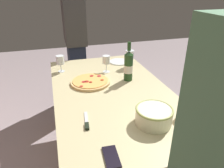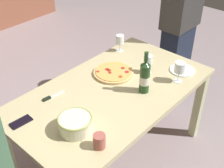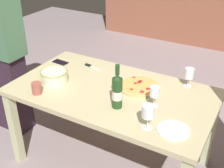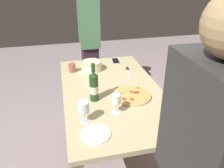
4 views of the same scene
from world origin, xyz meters
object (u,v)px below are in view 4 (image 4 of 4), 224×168
person_guest_left (89,43)px  cup_amber (72,68)px  pizza (132,95)px  wine_glass_far_left (83,108)px  wine_glass_near_pizza (174,103)px  side_plate (95,134)px  dining_table (112,98)px  wine_bottle (94,86)px  cell_phone (116,61)px  wine_glass_by_bottle (116,100)px  pizza_knife (128,70)px  serving_bowl (92,65)px

person_guest_left → cup_amber: bearing=-25.4°
pizza → wine_glass_far_left: bearing=-59.9°
pizza → cup_amber: 0.81m
wine_glass_near_pizza → side_plate: wine_glass_near_pizza is taller
dining_table → pizza: pizza is taller
wine_bottle → cell_phone: size_ratio=2.32×
side_plate → wine_glass_near_pizza: bearing=98.4°
wine_glass_by_bottle → pizza: bearing=136.0°
wine_glass_far_left → pizza_knife: wine_glass_far_left is taller
pizza → wine_glass_by_bottle: 0.30m
side_plate → cell_phone: 1.35m
serving_bowl → cup_amber: size_ratio=2.38×
wine_glass_by_bottle → pizza_knife: wine_glass_by_bottle is taller
cell_phone → person_guest_left: person_guest_left is taller
pizza → wine_bottle: size_ratio=0.98×
serving_bowl → pizza_knife: serving_bowl is taller
serving_bowl → wine_glass_near_pizza: bearing=25.7°
wine_glass_by_bottle → wine_glass_far_left: 0.26m
dining_table → cup_amber: bearing=-145.4°
serving_bowl → cell_phone: bearing=121.3°
pizza → serving_bowl: serving_bowl is taller
dining_table → pizza_knife: bearing=144.1°
dining_table → pizza: (0.17, 0.14, 0.11)m
wine_bottle → side_plate: (0.45, -0.07, -0.13)m
serving_bowl → side_plate: (1.07, -0.14, -0.05)m
wine_bottle → person_guest_left: (-1.30, 0.14, -0.02)m
wine_glass_by_bottle → wine_glass_far_left: bearing=-76.7°
pizza → cell_phone: (-0.85, 0.06, -0.01)m
wine_glass_far_left → cell_phone: (-1.11, 0.51, -0.12)m
pizza_knife → person_guest_left: size_ratio=0.11×
wine_glass_by_bottle → cell_phone: bearing=166.2°
wine_glass_by_bottle → person_guest_left: person_guest_left is taller
serving_bowl → cup_amber: (-0.00, -0.21, -0.01)m
wine_glass_near_pizza → side_plate: 0.63m
wine_glass_near_pizza → pizza_knife: wine_glass_near_pizza is taller
wine_glass_by_bottle → serving_bowl: bearing=-175.7°
side_plate → pizza_knife: bearing=151.5°
dining_table → wine_glass_far_left: 0.57m
serving_bowl → wine_glass_by_bottle: (0.85, 0.06, 0.06)m
cup_amber → side_plate: (1.07, 0.08, -0.04)m
cell_phone → pizza_knife: 0.31m
wine_glass_near_pizza → wine_glass_far_left: 0.67m
wine_glass_by_bottle → cell_phone: size_ratio=1.11×
pizza → serving_bowl: 0.70m
cell_phone → person_guest_left: bearing=-58.6°
side_plate → person_guest_left: (-1.74, 0.21, 0.10)m
dining_table → pizza: 0.25m
wine_bottle → wine_glass_by_bottle: bearing=30.9°
dining_table → cup_amber: size_ratio=17.06×
serving_bowl → side_plate: size_ratio=1.07×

